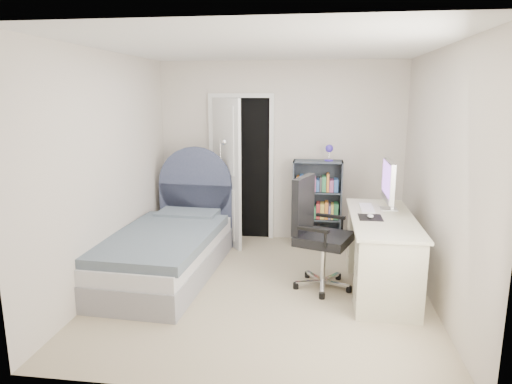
# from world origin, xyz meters

# --- Properties ---
(room_shell) EXTENTS (3.50, 3.70, 2.60)m
(room_shell) POSITION_xyz_m (0.00, 0.00, 1.25)
(room_shell) COLOR gray
(room_shell) RESTS_ON ground
(door) EXTENTS (0.92, 0.68, 2.06)m
(door) POSITION_xyz_m (-0.65, 1.57, 1.03)
(door) COLOR black
(door) RESTS_ON ground
(bed) EXTENTS (1.15, 2.27, 1.37)m
(bed) POSITION_xyz_m (-1.16, 0.30, 0.31)
(bed) COLOR gray
(bed) RESTS_ON ground
(nightstand) EXTENTS (0.36, 0.36, 0.54)m
(nightstand) POSITION_xyz_m (-1.07, 1.52, 0.35)
(nightstand) COLOR #D7AD84
(nightstand) RESTS_ON ground
(floor_lamp) EXTENTS (0.21, 0.21, 1.48)m
(floor_lamp) POSITION_xyz_m (-0.73, 1.28, 0.61)
(floor_lamp) COLOR silver
(floor_lamp) RESTS_ON ground
(bookcase) EXTENTS (0.66, 0.28, 1.40)m
(bookcase) POSITION_xyz_m (0.53, 1.54, 0.54)
(bookcase) COLOR #363F4A
(bookcase) RESTS_ON ground
(desk) EXTENTS (0.65, 1.64, 1.34)m
(desk) POSITION_xyz_m (1.22, 0.19, 0.44)
(desk) COLOR beige
(desk) RESTS_ON ground
(office_chair) EXTENTS (0.68, 0.69, 1.20)m
(office_chair) POSITION_xyz_m (0.52, 0.15, 0.66)
(office_chair) COLOR silver
(office_chair) RESTS_ON ground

